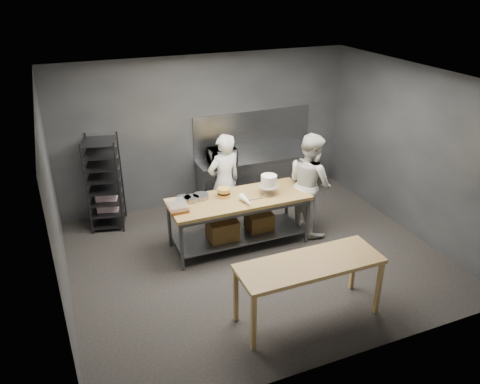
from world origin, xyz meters
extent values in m
plane|color=black|center=(0.00, 0.00, 0.00)|extent=(6.00, 6.00, 0.00)
cube|color=#4C4F54|center=(0.00, 2.50, 1.50)|extent=(6.00, 0.04, 3.00)
cube|color=olive|center=(-0.12, 0.51, 0.89)|extent=(2.40, 0.90, 0.06)
cube|color=#47494C|center=(-0.12, 0.51, 0.20)|extent=(2.25, 0.75, 0.03)
cylinder|color=#47494C|center=(-1.26, 0.12, 0.43)|extent=(0.06, 0.06, 0.86)
cylinder|color=#47494C|center=(-1.26, 0.90, 0.43)|extent=(0.06, 0.06, 0.86)
cylinder|color=#47494C|center=(1.02, 0.12, 0.43)|extent=(0.06, 0.06, 0.86)
cylinder|color=#47494C|center=(1.02, 0.90, 0.43)|extent=(0.06, 0.06, 0.86)
cube|color=brown|center=(-0.44, 0.48, 0.39)|extent=(0.50, 0.40, 0.35)
cube|color=brown|center=(0.30, 0.57, 0.36)|extent=(0.45, 0.38, 0.30)
cube|color=#95663D|center=(0.04, -1.61, 0.87)|extent=(2.00, 0.70, 0.06)
cube|color=#95663D|center=(-0.91, -1.91, 0.42)|extent=(0.06, 0.06, 0.84)
cube|color=#95663D|center=(-0.91, -1.31, 0.42)|extent=(0.06, 0.06, 0.84)
cube|color=#95663D|center=(0.99, -1.91, 0.42)|extent=(0.06, 0.06, 0.84)
cube|color=#95663D|center=(0.99, -1.31, 0.42)|extent=(0.06, 0.06, 0.84)
cube|color=slate|center=(1.00, 2.18, 0.88)|extent=(2.60, 0.60, 0.04)
cube|color=slate|center=(1.00, 2.18, 0.43)|extent=(2.56, 0.56, 0.86)
cube|color=slate|center=(1.00, 2.48, 1.35)|extent=(2.60, 0.02, 0.90)
cube|color=black|center=(-2.14, 2.10, 0.88)|extent=(0.74, 0.77, 1.75)
cube|color=white|center=(-2.14, 2.10, 0.54)|extent=(0.43, 0.32, 0.45)
imported|color=silver|center=(-0.13, 1.21, 0.92)|extent=(0.75, 0.57, 1.84)
imported|color=silver|center=(1.27, 0.54, 0.94)|extent=(0.82, 0.99, 1.88)
imported|color=black|center=(0.20, 2.18, 1.05)|extent=(0.54, 0.37, 0.30)
cylinder|color=#AFA38C|center=(0.41, 0.46, 0.93)|extent=(0.20, 0.20, 0.02)
cylinder|color=#AFA38C|center=(0.41, 0.46, 1.00)|extent=(0.06, 0.06, 0.12)
cylinder|color=#AFA38C|center=(0.41, 0.46, 1.07)|extent=(0.34, 0.34, 0.02)
cylinder|color=white|center=(0.41, 0.46, 1.17)|extent=(0.27, 0.27, 0.19)
cylinder|color=gold|center=(-0.34, 0.64, 0.95)|extent=(0.22, 0.22, 0.06)
cylinder|color=black|center=(-0.34, 0.64, 1.00)|extent=(0.22, 0.22, 0.04)
cylinder|color=gold|center=(-0.34, 0.64, 1.05)|extent=(0.22, 0.22, 0.06)
cylinder|color=gray|center=(-0.90, 0.70, 0.96)|extent=(0.25, 0.25, 0.07)
cylinder|color=gray|center=(-0.72, 0.73, 0.96)|extent=(0.27, 0.27, 0.07)
cylinder|color=gray|center=(-1.03, 0.74, 0.96)|extent=(0.25, 0.25, 0.07)
cone|color=white|center=(-0.09, 0.24, 0.98)|extent=(0.15, 0.39, 0.12)
cube|color=slate|center=(0.12, 0.35, 0.92)|extent=(0.28, 0.02, 0.00)
cube|color=black|center=(-0.06, 0.35, 0.93)|extent=(0.09, 0.02, 0.02)
cube|color=brown|center=(-1.20, 0.40, 0.95)|extent=(0.30, 0.20, 0.05)
cube|color=silver|center=(-1.20, 0.40, 1.00)|extent=(0.31, 0.21, 0.06)
cube|color=brown|center=(-1.20, 0.60, 0.95)|extent=(0.30, 0.20, 0.05)
cube|color=silver|center=(-1.20, 0.60, 1.00)|extent=(0.31, 0.21, 0.06)
camera|label=1|loc=(-2.80, -6.08, 4.41)|focal=35.00mm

